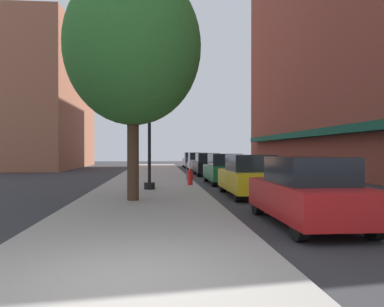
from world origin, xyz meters
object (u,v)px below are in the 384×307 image
Objects in this scene: car_red at (307,192)px; car_silver at (192,160)px; parking_meter_near at (187,166)px; car_green at (224,169)px; fire_hydrant at (190,177)px; car_white at (197,162)px; car_yellow at (249,176)px; car_black at (207,164)px; lamppost at (149,119)px; tree_near at (133,47)px.

car_red is 1.00× the size of car_silver.
parking_meter_near is 2.43m from car_green.
car_green and car_silver have the same top height.
car_white is at bearing 82.94° from fire_hydrant.
car_silver is (0.00, 20.40, 0.00)m from car_green.
car_red is 32.10m from car_silver.
car_green is (1.95, -1.44, -0.14)m from parking_meter_near.
car_yellow is 1.00× the size of car_black.
fire_hydrant is at bearing 44.62° from lamppost.
car_yellow is 26.19m from car_silver.
tree_near is 28.57m from car_silver.
tree_near is 6.57m from car_yellow.
car_green and car_black have the same top height.
tree_near is at bearing -97.18° from lamppost.
tree_near reaches higher than fire_hydrant.
car_green is at bearing -89.22° from car_black.
lamppost is 11.96m from car_black.
car_black is 1.00× the size of car_silver.
car_white is (4.44, 21.93, -4.54)m from tree_near.
car_green is 7.27m from car_black.
car_yellow is at bearing -27.16° from lamppost.
lamppost is 1.37× the size of car_silver.
car_red reaches higher than parking_meter_near.
parking_meter_near is at bearing 98.03° from car_red.
car_white is (0.00, 14.48, 0.00)m from car_green.
car_green is 20.40m from car_silver.
fire_hydrant is 3.28m from parking_meter_near.
car_yellow is (3.98, -2.04, -2.39)m from lamppost.
parking_meter_near is at bearing -94.80° from car_silver.
fire_hydrant is 9.31m from car_black.
fire_hydrant is 0.18× the size of car_black.
car_green is at bearing 43.29° from lamppost.
tree_near is at bearing -106.01° from car_black.
parking_meter_near is 6.15m from car_black.
car_silver reaches higher than fire_hydrant.
parking_meter_near is 0.30× the size of car_black.
tree_near is 16.04m from car_black.
lamppost is 1.37× the size of car_yellow.
fire_hydrant is at bearing 66.73° from tree_near.
parking_meter_near is at bearing 68.66° from lamppost.
parking_meter_near is at bearing 74.34° from tree_near.
parking_meter_near is 0.30× the size of car_white.
tree_near is 1.84× the size of car_white.
car_green is 14.48m from car_white.
car_red is 26.18m from car_white.
car_black is (0.00, 13.06, 0.00)m from car_yellow.
parking_meter_near is 7.49m from car_yellow.
car_green is at bearing 41.95° from fire_hydrant.
car_silver is (2.02, 22.21, 0.29)m from fire_hydrant.
car_black is at bearing -88.93° from car_silver.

